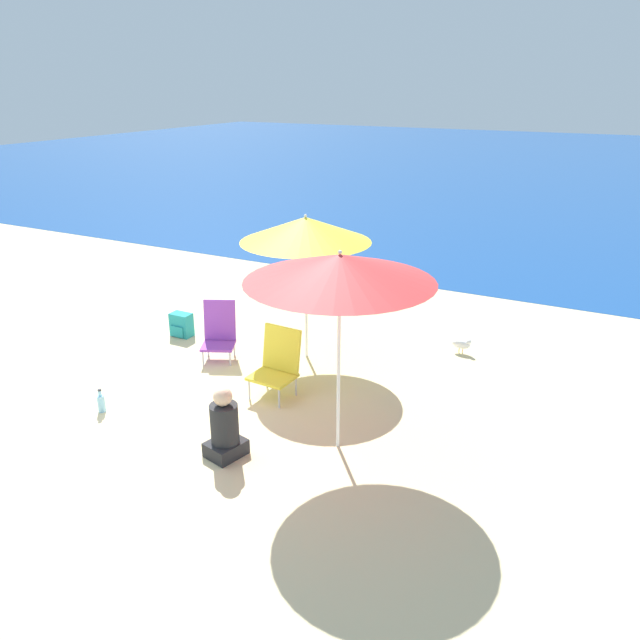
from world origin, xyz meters
TOP-DOWN VIEW (x-y plane):
  - ground_plane at (0.00, 0.00)m, footprint 60.00×60.00m
  - sea_water at (0.00, 26.29)m, footprint 60.00×40.00m
  - beach_umbrella_red at (2.47, 0.60)m, footprint 1.89×1.89m
  - beach_umbrella_yellow at (1.06, 2.48)m, footprint 1.76×1.76m
  - beach_chair_yellow at (1.28, 1.33)m, footprint 0.54×0.53m
  - beach_chair_purple at (-0.01, 1.90)m, footprint 0.60×0.61m
  - person_seated_near at (1.51, -0.10)m, footprint 0.40×0.45m
  - backpack_teal at (-1.00, 2.26)m, footprint 0.32×0.23m
  - water_bottle at (-0.33, -0.03)m, footprint 0.09×0.09m
  - seagull at (2.98, 3.61)m, footprint 0.27×0.11m

SIDE VIEW (x-z plane):
  - ground_plane at x=0.00m, z-range 0.00..0.00m
  - sea_water at x=0.00m, z-range 0.00..0.01m
  - water_bottle at x=-0.33m, z-range -0.03..0.26m
  - seagull at x=2.98m, z-range 0.03..0.25m
  - backpack_teal at x=-1.00m, z-range 0.00..0.36m
  - person_seated_near at x=1.51m, z-range -0.07..0.72m
  - beach_chair_purple at x=-0.01m, z-range -0.01..0.80m
  - beach_chair_yellow at x=1.28m, z-range 0.01..0.86m
  - beach_umbrella_yellow at x=1.06m, z-range 0.81..2.85m
  - beach_umbrella_red at x=2.47m, z-range 0.90..3.06m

